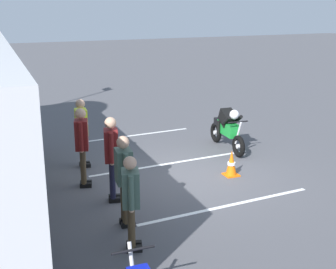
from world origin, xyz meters
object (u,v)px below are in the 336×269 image
at_px(spectator_far_right, 82,127).
at_px(traffic_cone, 231,163).
at_px(spectator_centre, 111,152).
at_px(stunt_motorcycle, 227,128).
at_px(spectator_far_left, 131,196).
at_px(spectator_right, 82,141).
at_px(spectator_left, 124,173).

height_order(spectator_far_right, traffic_cone, spectator_far_right).
bearing_deg(spectator_centre, stunt_motorcycle, -61.69).
bearing_deg(traffic_cone, spectator_far_left, 125.48).
distance_m(spectator_far_left, traffic_cone, 4.11).
height_order(spectator_far_left, traffic_cone, spectator_far_left).
height_order(spectator_centre, spectator_right, spectator_centre).
bearing_deg(spectator_far_right, traffic_cone, -122.28).
xyz_separation_m(spectator_far_left, traffic_cone, (2.35, -3.30, -0.67)).
distance_m(spectator_far_left, spectator_right, 3.06).
xyz_separation_m(spectator_centre, spectator_right, (1.02, 0.38, -0.00)).
xyz_separation_m(spectator_left, spectator_far_right, (3.46, -0.01, 0.01)).
height_order(spectator_far_left, spectator_right, spectator_right).
bearing_deg(stunt_motorcycle, spectator_left, 129.05).
bearing_deg(spectator_centre, spectator_right, 20.38).
xyz_separation_m(spectator_left, spectator_centre, (1.17, -0.11, 0.05)).
bearing_deg(stunt_motorcycle, spectator_far_left, 134.62).
bearing_deg(spectator_far_left, traffic_cone, -54.52).
distance_m(spectator_centre, stunt_motorcycle, 4.52).
distance_m(stunt_motorcycle, traffic_cone, 2.06).
distance_m(spectator_far_right, traffic_cone, 3.78).
relative_size(spectator_left, spectator_far_right, 1.00).
height_order(stunt_motorcycle, traffic_cone, stunt_motorcycle).
bearing_deg(traffic_cone, spectator_left, 115.23).
bearing_deg(stunt_motorcycle, spectator_centre, 118.31).
relative_size(spectator_centre, spectator_right, 1.00).
height_order(spectator_right, traffic_cone, spectator_right).
height_order(spectator_far_left, stunt_motorcycle, spectator_far_left).
relative_size(spectator_centre, spectator_far_right, 1.04).
bearing_deg(spectator_right, spectator_left, -172.90).
relative_size(spectator_left, stunt_motorcycle, 0.85).
bearing_deg(stunt_motorcycle, traffic_cone, 153.04).
distance_m(spectator_left, spectator_centre, 1.17).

